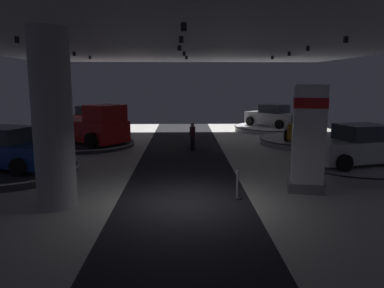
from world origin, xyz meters
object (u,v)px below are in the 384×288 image
display_platform_deep_left (90,129)px  pickup_truck_far_left (90,127)px  display_platform_deep_right (272,128)px  display_platform_mid_right (356,167)px  display_platform_far_right (305,141)px  display_car_far_right (306,126)px  display_car_deep_left (90,118)px  display_car_deep_right (273,116)px  display_platform_mid_left (11,171)px  display_platform_far_left (88,144)px  column_left (53,120)px  visitor_walking_near (193,135)px  brand_sign_pylon (309,138)px  display_car_mid_right (358,146)px  display_car_mid_left (9,149)px

display_platform_deep_left → pickup_truck_far_left: size_ratio=0.99×
display_platform_deep_right → display_platform_mid_right: size_ratio=1.19×
display_platform_far_right → display_car_far_right: size_ratio=1.23×
display_car_deep_left → display_car_deep_right: display_car_deep_right is taller
display_car_deep_left → display_platform_mid_left: size_ratio=0.79×
display_car_far_right → display_platform_mid_right: bearing=-90.6°
display_platform_mid_left → display_platform_far_left: bearing=78.3°
column_left → visitor_walking_near: bearing=64.2°
display_platform_far_right → display_platform_far_left: (-13.40, -0.24, -0.06)m
column_left → display_platform_deep_left: column_left is taller
column_left → display_car_far_right: column_left is taller
pickup_truck_far_left → display_platform_deep_right: bearing=28.4°
brand_sign_pylon → visitor_walking_near: brand_sign_pylon is taller
display_car_mid_right → display_platform_mid_right: bearing=-164.6°
display_platform_deep_left → display_car_mid_right: (14.82, -13.60, 1.00)m
display_car_mid_left → display_platform_deep_right: bearing=43.5°
display_platform_deep_left → display_platform_mid_left: size_ratio=0.98×
display_platform_mid_right → display_platform_mid_left: bearing=-179.4°
pickup_truck_far_left → display_platform_far_right: bearing=1.9°
brand_sign_pylon → column_left: bearing=-171.1°
display_platform_mid_right → display_platform_far_right: bearing=89.3°
display_car_far_right → display_platform_far_left: bearing=-179.1°
column_left → display_platform_deep_right: (10.96, 17.59, -2.55)m
column_left → display_platform_far_right: size_ratio=0.98×
display_platform_deep_right → brand_sign_pylon: bearing=-99.1°
display_platform_mid_left → display_car_mid_right: (14.79, 0.17, 0.95)m
display_car_mid_left → display_platform_deep_right: display_car_mid_left is taller
display_platform_mid_right → display_car_mid_right: bearing=15.4°
display_car_far_right → display_platform_deep_left: display_car_far_right is taller
column_left → brand_sign_pylon: 8.48m
display_platform_mid_left → pickup_truck_far_left: bearing=75.9°
column_left → pickup_truck_far_left: 11.04m
display_platform_deep_right → display_car_deep_right: (0.02, -0.02, 0.93)m
display_car_deep_left → display_platform_mid_left: 13.81m
column_left → display_car_deep_left: size_ratio=1.26×
display_platform_far_left → display_car_mid_right: bearing=-27.1°
display_platform_deep_right → visitor_walking_near: (-6.47, -8.27, 0.70)m
display_platform_mid_right → display_car_mid_right: size_ratio=1.09×
display_platform_far_left → display_car_deep_right: size_ratio=1.29×
display_platform_mid_left → pickup_truck_far_left: 7.07m
display_car_mid_right → display_platform_far_right: bearing=89.5°
pickup_truck_far_left → visitor_walking_near: 6.27m
display_platform_far_right → display_platform_deep_left: bearing=156.3°
display_car_far_right → display_car_mid_left: bearing=-154.2°
display_platform_mid_right → display_car_mid_right: (0.03, 0.01, 0.93)m
display_platform_mid_right → display_car_far_right: bearing=89.4°
display_car_deep_left → display_car_mid_left: 13.78m
display_car_deep_right → display_platform_mid_right: 13.43m
display_platform_mid_right → display_platform_deep_left: bearing=137.4°
display_car_far_right → display_car_mid_left: (-14.86, -7.19, -0.05)m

